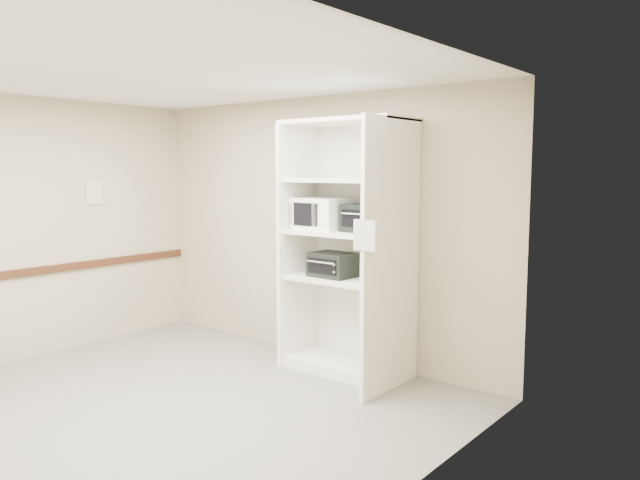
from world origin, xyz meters
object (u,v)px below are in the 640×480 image
Objects in this scene: shelving_unit at (351,256)px; microwave at (322,214)px; toaster_oven_upper at (369,218)px; toaster_oven_lower at (333,265)px.

microwave is at bearing -179.43° from shelving_unit.
shelving_unit is at bearing 4.05° from microwave.
microwave is 1.13× the size of toaster_oven_upper.
shelving_unit is 5.75× the size of toaster_oven_lower.
shelving_unit is 0.41m from toaster_oven_upper.
shelving_unit is 4.73× the size of microwave.
toaster_oven_upper is 0.60m from toaster_oven_lower.
toaster_oven_upper is at bearing 14.07° from shelving_unit.
toaster_oven_upper is at bearing 14.68° from toaster_oven_lower.
toaster_oven_upper reaches higher than toaster_oven_lower.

